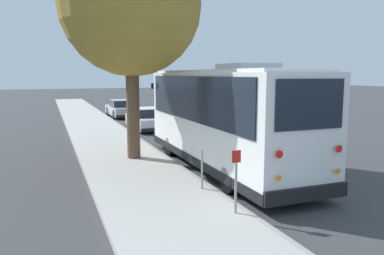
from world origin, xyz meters
name	(u,v)px	position (x,y,z in m)	size (l,w,h in m)	color
ground_plane	(242,178)	(0.00, 0.00, 0.00)	(160.00, 160.00, 0.00)	#3D3D3F
sidewalk_slab	(146,186)	(0.00, 3.15, 0.07)	(80.00, 3.11, 0.15)	#B2AFA8
curb_strip	(198,180)	(0.00, 1.53, 0.07)	(80.00, 0.14, 0.15)	#9D9A94
shuttle_bus	(223,114)	(1.32, 0.06, 1.94)	(9.36, 2.61, 3.61)	white
parked_sedan_white	(147,119)	(11.46, 0.20, 0.60)	(4.25, 1.81, 1.30)	silver
parked_sedan_silver	(121,109)	(18.73, 0.40, 0.62)	(4.58, 1.76, 1.33)	#A8AAAF
sign_post_near	(236,181)	(-3.03, 1.83, 0.90)	(0.06, 0.22, 1.46)	gray
sign_post_far	(202,169)	(-1.05, 1.83, 0.70)	(0.06, 0.06, 1.10)	gray
lane_stripe_mid	(311,164)	(0.66, -3.25, 0.00)	(2.40, 0.14, 0.01)	silver
lane_stripe_ahead	(235,138)	(6.66, -3.25, 0.00)	(2.40, 0.14, 0.01)	silver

